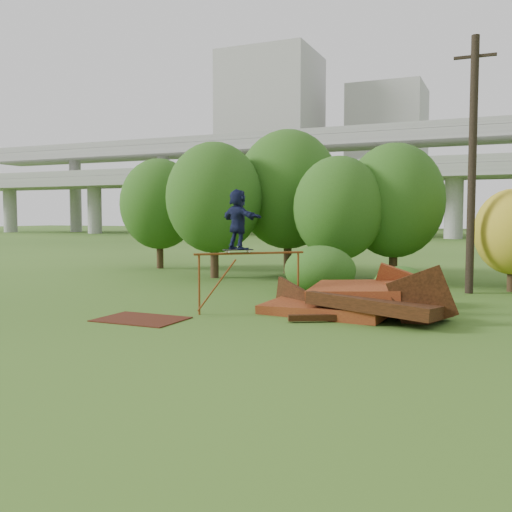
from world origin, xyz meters
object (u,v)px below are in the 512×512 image
at_px(scrap_pile, 355,302).
at_px(flat_plate, 141,319).
at_px(skater, 238,219).
at_px(utility_pole, 472,164).

bearing_deg(scrap_pile, flat_plate, -151.16).
xyz_separation_m(scrap_pile, skater, (-3.20, -0.71, 2.26)).
distance_m(skater, utility_pole, 9.22).
xyz_separation_m(skater, flat_plate, (-1.86, -2.07, -2.63)).
xyz_separation_m(skater, utility_pole, (5.79, 6.92, 1.90)).
bearing_deg(utility_pole, flat_plate, -130.36).
xyz_separation_m(flat_plate, utility_pole, (7.64, 8.99, 4.53)).
bearing_deg(skater, utility_pole, -102.97).
bearing_deg(flat_plate, scrap_pile, 28.84).
bearing_deg(scrap_pile, utility_pole, 67.39).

